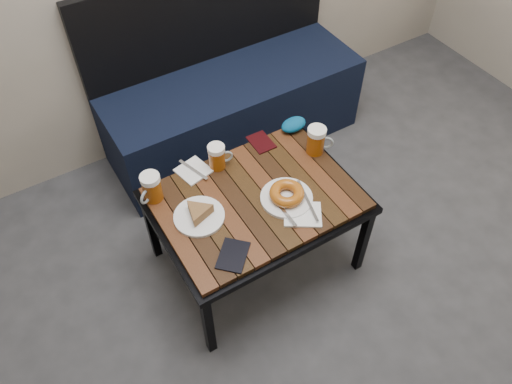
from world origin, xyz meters
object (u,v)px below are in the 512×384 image
plate_bagel (287,195)px  passport_navy (233,255)px  knit_pouch (294,125)px  bench (231,102)px  beer_mug_centre (217,157)px  beer_mug_right (316,140)px  beer_mug_left (152,188)px  cafe_table (256,203)px  passport_burgundy (261,142)px  plate_pie (199,214)px

plate_bagel → passport_navy: bearing=-158.7°
knit_pouch → bench: bearing=94.0°
beer_mug_centre → beer_mug_right: 0.44m
bench → beer_mug_left: bearing=-139.4°
cafe_table → beer_mug_right: size_ratio=6.36×
cafe_table → passport_burgundy: 0.32m
beer_mug_right → passport_navy: beer_mug_right is taller
bench → beer_mug_centre: bench is taller
passport_navy → beer_mug_centre: bearing=113.4°
cafe_table → plate_pie: size_ratio=4.13×
cafe_table → plate_bagel: (0.10, -0.08, 0.07)m
cafe_table → beer_mug_centre: 0.26m
beer_mug_left → beer_mug_centre: beer_mug_left is taller
beer_mug_left → bench: bearing=-171.0°
beer_mug_right → plate_bagel: beer_mug_right is taller
bench → passport_navy: bench is taller
beer_mug_left → passport_burgundy: beer_mug_left is taller
beer_mug_left → plate_bagel: (0.46, -0.29, -0.04)m
beer_mug_right → passport_burgundy: beer_mug_right is taller
beer_mug_left → plate_pie: beer_mug_left is taller
bench → beer_mug_left: bench is taller
beer_mug_left → plate_pie: (0.11, -0.19, -0.04)m
passport_navy → knit_pouch: (0.58, 0.46, 0.02)m
beer_mug_left → beer_mug_centre: size_ratio=1.09×
beer_mug_centre → plate_bagel: 0.35m
bench → plate_bagel: size_ratio=5.01×
cafe_table → passport_navy: size_ratio=5.95×
bench → beer_mug_right: bench is taller
cafe_table → plate_pie: bearing=174.6°
beer_mug_centre → passport_navy: bearing=-98.2°
beer_mug_centre → plate_pie: size_ratio=0.58×
plate_bagel → knit_pouch: size_ratio=2.21×
beer_mug_centre → passport_navy: beer_mug_centre is taller
beer_mug_left → passport_burgundy: size_ratio=1.02×
cafe_table → bench: bearing=68.0°
bench → beer_mug_centre: size_ratio=11.77×
beer_mug_centre → passport_navy: 0.47m
cafe_table → plate_bagel: bearing=-38.0°
passport_burgundy → plate_pie: bearing=-150.7°
plate_bagel → beer_mug_right: bearing=32.3°
plate_pie → plate_bagel: (0.35, -0.10, 0.00)m
cafe_table → beer_mug_right: beer_mug_right is taller
passport_navy → knit_pouch: knit_pouch is taller
cafe_table → passport_navy: (-0.22, -0.20, 0.05)m
cafe_table → passport_burgundy: passport_burgundy is taller
cafe_table → knit_pouch: (0.36, 0.26, 0.07)m
passport_navy → knit_pouch: 0.75m
bench → passport_navy: (-0.55, -1.00, 0.20)m
bench → beer_mug_left: (-0.68, -0.59, 0.26)m
beer_mug_centre → knit_pouch: beer_mug_centre is taller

